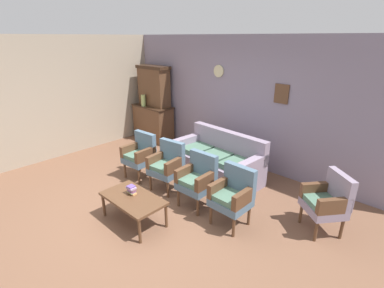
{
  "coord_description": "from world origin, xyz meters",
  "views": [
    {
      "loc": [
        3.28,
        -2.38,
        2.65
      ],
      "look_at": [
        0.05,
        1.05,
        0.85
      ],
      "focal_mm": 26.37,
      "sensor_mm": 36.0,
      "label": 1
    }
  ],
  "objects_px": {
    "wingback_chair_by_fireplace": "(327,200)",
    "armchair_near_couch_end": "(233,194)",
    "armchair_near_cabinet": "(140,154)",
    "book_stack_on_table": "(132,190)",
    "floral_couch": "(218,162)",
    "side_cabinet": "(153,123)",
    "armchair_by_doorway": "(198,178)",
    "vase_on_cabinet": "(143,100)",
    "coffee_table": "(133,200)",
    "armchair_row_middle": "(167,164)"
  },
  "relations": [
    {
      "from": "wingback_chair_by_fireplace",
      "to": "armchair_near_couch_end",
      "type": "bearing_deg",
      "value": -144.01
    },
    {
      "from": "armchair_near_cabinet",
      "to": "book_stack_on_table",
      "type": "xyz_separation_m",
      "value": [
        1.03,
        -0.93,
        -0.01
      ]
    },
    {
      "from": "floral_couch",
      "to": "armchair_near_cabinet",
      "type": "bearing_deg",
      "value": -136.55
    },
    {
      "from": "wingback_chair_by_fireplace",
      "to": "book_stack_on_table",
      "type": "height_order",
      "value": "wingback_chair_by_fireplace"
    },
    {
      "from": "side_cabinet",
      "to": "armchair_by_doorway",
      "type": "bearing_deg",
      "value": -27.47
    },
    {
      "from": "armchair_near_couch_end",
      "to": "wingback_chair_by_fireplace",
      "type": "distance_m",
      "value": 1.32
    },
    {
      "from": "floral_couch",
      "to": "book_stack_on_table",
      "type": "height_order",
      "value": "floral_couch"
    },
    {
      "from": "vase_on_cabinet",
      "to": "book_stack_on_table",
      "type": "height_order",
      "value": "vase_on_cabinet"
    },
    {
      "from": "floral_couch",
      "to": "book_stack_on_table",
      "type": "distance_m",
      "value": 2.0
    },
    {
      "from": "floral_couch",
      "to": "coffee_table",
      "type": "bearing_deg",
      "value": -90.1
    },
    {
      "from": "coffee_table",
      "to": "armchair_row_middle",
      "type": "bearing_deg",
      "value": 110.08
    },
    {
      "from": "coffee_table",
      "to": "vase_on_cabinet",
      "type": "bearing_deg",
      "value": 139.51
    },
    {
      "from": "armchair_near_cabinet",
      "to": "book_stack_on_table",
      "type": "height_order",
      "value": "armchair_near_cabinet"
    },
    {
      "from": "vase_on_cabinet",
      "to": "armchair_near_couch_end",
      "type": "distance_m",
      "value": 4.23
    },
    {
      "from": "side_cabinet",
      "to": "floral_couch",
      "type": "relative_size",
      "value": 0.62
    },
    {
      "from": "armchair_row_middle",
      "to": "wingback_chair_by_fireplace",
      "type": "bearing_deg",
      "value": 16.13
    },
    {
      "from": "book_stack_on_table",
      "to": "floral_couch",
      "type": "bearing_deg",
      "value": 87.23
    },
    {
      "from": "armchair_near_couch_end",
      "to": "book_stack_on_table",
      "type": "bearing_deg",
      "value": -141.98
    },
    {
      "from": "armchair_near_couch_end",
      "to": "book_stack_on_table",
      "type": "relative_size",
      "value": 5.96
    },
    {
      "from": "floral_couch",
      "to": "armchair_row_middle",
      "type": "bearing_deg",
      "value": -110.33
    },
    {
      "from": "floral_couch",
      "to": "wingback_chair_by_fireplace",
      "type": "relative_size",
      "value": 2.05
    },
    {
      "from": "floral_couch",
      "to": "armchair_row_middle",
      "type": "height_order",
      "value": "same"
    },
    {
      "from": "vase_on_cabinet",
      "to": "armchair_near_couch_end",
      "type": "relative_size",
      "value": 0.33
    },
    {
      "from": "armchair_near_cabinet",
      "to": "book_stack_on_table",
      "type": "bearing_deg",
      "value": -42.21
    },
    {
      "from": "armchair_by_doorway",
      "to": "side_cabinet",
      "type": "bearing_deg",
      "value": 152.53
    },
    {
      "from": "armchair_row_middle",
      "to": "side_cabinet",
      "type": "bearing_deg",
      "value": 145.76
    },
    {
      "from": "vase_on_cabinet",
      "to": "armchair_by_doorway",
      "type": "distance_m",
      "value": 3.57
    },
    {
      "from": "side_cabinet",
      "to": "armchair_near_cabinet",
      "type": "height_order",
      "value": "side_cabinet"
    },
    {
      "from": "armchair_by_doorway",
      "to": "wingback_chair_by_fireplace",
      "type": "distance_m",
      "value": 1.93
    },
    {
      "from": "vase_on_cabinet",
      "to": "coffee_table",
      "type": "bearing_deg",
      "value": -40.49
    },
    {
      "from": "armchair_near_cabinet",
      "to": "armchair_near_couch_end",
      "type": "xyz_separation_m",
      "value": [
        2.22,
        0.0,
        0.0
      ]
    },
    {
      "from": "wingback_chair_by_fireplace",
      "to": "armchair_by_doorway",
      "type": "bearing_deg",
      "value": -156.74
    },
    {
      "from": "armchair_near_couch_end",
      "to": "coffee_table",
      "type": "relative_size",
      "value": 0.9
    },
    {
      "from": "floral_couch",
      "to": "coffee_table",
      "type": "relative_size",
      "value": 1.85
    },
    {
      "from": "floral_couch",
      "to": "wingback_chair_by_fireplace",
      "type": "xyz_separation_m",
      "value": [
        2.17,
        -0.28,
        0.17
      ]
    },
    {
      "from": "side_cabinet",
      "to": "vase_on_cabinet",
      "type": "distance_m",
      "value": 0.66
    },
    {
      "from": "floral_couch",
      "to": "armchair_near_couch_end",
      "type": "xyz_separation_m",
      "value": [
        1.1,
        -1.06,
        0.17
      ]
    },
    {
      "from": "armchair_by_doorway",
      "to": "armchair_near_cabinet",
      "type": "bearing_deg",
      "value": -179.4
    },
    {
      "from": "vase_on_cabinet",
      "to": "armchair_near_couch_end",
      "type": "bearing_deg",
      "value": -20.02
    },
    {
      "from": "side_cabinet",
      "to": "armchair_near_couch_end",
      "type": "bearing_deg",
      "value": -23.07
    },
    {
      "from": "vase_on_cabinet",
      "to": "armchair_by_doorway",
      "type": "height_order",
      "value": "vase_on_cabinet"
    },
    {
      "from": "vase_on_cabinet",
      "to": "armchair_row_middle",
      "type": "bearing_deg",
      "value": -29.57
    },
    {
      "from": "armchair_near_couch_end",
      "to": "wingback_chair_by_fireplace",
      "type": "height_order",
      "value": "same"
    },
    {
      "from": "floral_couch",
      "to": "armchair_near_couch_end",
      "type": "relative_size",
      "value": 2.05
    },
    {
      "from": "wingback_chair_by_fireplace",
      "to": "coffee_table",
      "type": "bearing_deg",
      "value": -140.97
    },
    {
      "from": "floral_couch",
      "to": "armchair_near_cabinet",
      "type": "height_order",
      "value": "same"
    },
    {
      "from": "side_cabinet",
      "to": "armchair_near_couch_end",
      "type": "distance_m",
      "value": 4.12
    },
    {
      "from": "armchair_near_cabinet",
      "to": "armchair_by_doorway",
      "type": "xyz_separation_m",
      "value": [
        1.51,
        0.02,
        0.0
      ]
    },
    {
      "from": "armchair_near_cabinet",
      "to": "armchair_by_doorway",
      "type": "relative_size",
      "value": 1.0
    },
    {
      "from": "side_cabinet",
      "to": "floral_couch",
      "type": "height_order",
      "value": "side_cabinet"
    }
  ]
}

